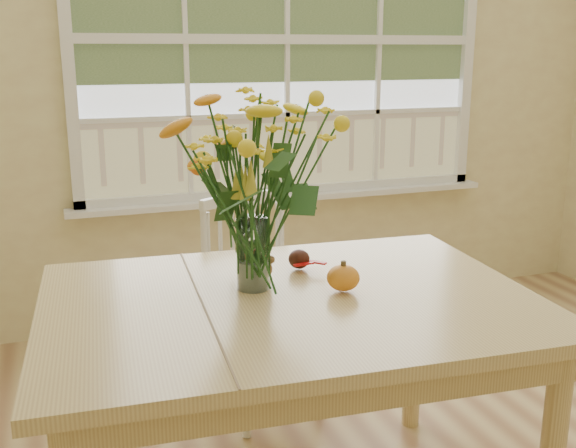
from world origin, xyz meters
name	(u,v)px	position (x,y,z in m)	size (l,w,h in m)	color
wall_back	(285,77)	(0.00, 2.25, 1.35)	(4.00, 0.02, 2.70)	beige
window	(287,43)	(0.00, 2.21, 1.53)	(2.42, 0.12, 1.74)	silver
dining_table	(290,325)	(-0.60, 0.47, 0.69)	(1.52, 1.13, 0.78)	tan
windsor_chair	(255,292)	(-0.48, 1.26, 0.50)	(0.50, 0.48, 0.89)	white
flower_vase	(252,181)	(-0.68, 0.58, 1.12)	(0.47, 0.47, 0.56)	white
pumpkin	(343,279)	(-0.43, 0.46, 0.82)	(0.10, 0.10, 0.08)	orange
turkey_figurine	(260,270)	(-0.65, 0.62, 0.82)	(0.09, 0.07, 0.10)	#CCB78C
dark_gourd	(299,260)	(-0.49, 0.70, 0.81)	(0.13, 0.11, 0.06)	#38160F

